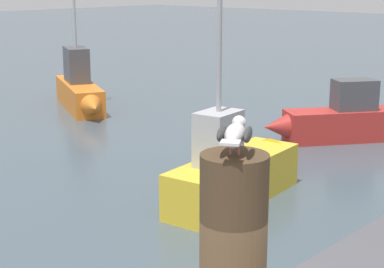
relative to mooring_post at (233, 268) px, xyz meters
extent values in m
cylinder|color=#4C3823|center=(0.00, 0.00, 0.00)|extent=(0.31, 0.31, 1.07)
cylinder|color=#C66960|center=(0.00, -0.02, 0.55)|extent=(0.01, 0.01, 0.04)
cylinder|color=#C66960|center=(-0.02, 0.01, 0.55)|extent=(0.01, 0.01, 0.04)
ellipsoid|color=silver|center=(0.00, 0.00, 0.62)|extent=(0.24, 0.20, 0.10)
sphere|color=silver|center=(0.11, 0.07, 0.65)|extent=(0.06, 0.06, 0.06)
cone|color=gold|center=(0.16, 0.10, 0.64)|extent=(0.05, 0.04, 0.02)
cube|color=silver|center=(-0.12, -0.07, 0.63)|extent=(0.10, 0.10, 0.01)
ellipsoid|color=#363636|center=(0.02, -0.05, 0.63)|extent=(0.18, 0.12, 0.06)
ellipsoid|color=#363636|center=(-0.04, 0.04, 0.63)|extent=(0.18, 0.12, 0.06)
cube|color=orange|center=(8.72, 12.37, -1.91)|extent=(2.21, 3.27, 0.71)
cone|color=orange|center=(7.87, 10.74, -1.88)|extent=(0.94, 0.94, 0.70)
cube|color=#47474C|center=(8.83, 12.57, -1.08)|extent=(1.01, 1.23, 0.96)
cube|color=yellow|center=(5.64, 4.43, -1.90)|extent=(2.91, 1.19, 0.73)
cone|color=yellow|center=(7.26, 4.62, -1.86)|extent=(0.86, 0.86, 0.78)
cube|color=#B2B2B7|center=(5.15, 4.37, -1.11)|extent=(0.76, 0.58, 0.85)
cylinder|color=#A5A5A8|center=(5.15, 4.37, 0.50)|extent=(0.08, 0.08, 2.38)
cube|color=#B72D28|center=(10.52, 5.01, -1.92)|extent=(2.79, 2.36, 0.70)
cone|color=#B72D28|center=(9.20, 6.00, -1.88)|extent=(0.96, 0.96, 0.69)
cube|color=#47474C|center=(10.58, 4.97, -1.23)|extent=(1.07, 1.00, 0.67)
camera|label=1|loc=(-2.09, -1.64, 1.28)|focal=59.50mm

